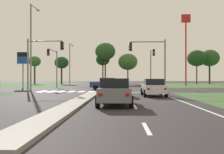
% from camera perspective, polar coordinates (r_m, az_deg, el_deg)
% --- Properties ---
extents(ground_plane, '(200.00, 200.00, 0.00)m').
position_cam_1_polar(ground_plane, '(35.24, -2.57, -2.79)').
color(ground_plane, '#282628').
extents(grass_verge_far_left, '(35.00, 35.00, 0.01)m').
position_cam_1_polar(grass_verge_far_left, '(65.95, -23.52, -1.57)').
color(grass_verge_far_left, '#385B2D').
rests_on(grass_verge_far_left, ground).
extents(grass_verge_far_right, '(35.00, 35.00, 0.01)m').
position_cam_1_polar(grass_verge_far_right, '(63.84, 22.74, -1.62)').
color(grass_verge_far_right, '#385B2D').
rests_on(grass_verge_far_right, ground).
extents(median_island_near, '(1.20, 22.00, 0.14)m').
position_cam_1_polar(median_island_near, '(16.39, -7.65, -5.50)').
color(median_island_near, gray).
rests_on(median_island_near, ground).
extents(median_island_far, '(1.20, 36.00, 0.14)m').
position_cam_1_polar(median_island_far, '(60.18, -0.76, -1.66)').
color(median_island_far, gray).
rests_on(median_island_far, ground).
extents(lane_dash_near, '(0.14, 2.00, 0.01)m').
position_cam_1_polar(lane_dash_near, '(8.30, 7.59, -11.13)').
color(lane_dash_near, silver).
rests_on(lane_dash_near, ground).
extents(lane_dash_second, '(0.14, 2.00, 0.01)m').
position_cam_1_polar(lane_dash_second, '(14.22, 5.13, -6.57)').
color(lane_dash_second, silver).
rests_on(lane_dash_second, ground).
extents(lane_dash_third, '(0.14, 2.00, 0.01)m').
position_cam_1_polar(lane_dash_third, '(20.19, 4.13, -4.69)').
color(lane_dash_third, silver).
rests_on(lane_dash_third, ground).
extents(lane_dash_fourth, '(0.14, 2.00, 0.01)m').
position_cam_1_polar(lane_dash_fourth, '(26.17, 3.60, -3.67)').
color(lane_dash_fourth, silver).
rests_on(lane_dash_fourth, ground).
extents(edge_line_right, '(0.14, 24.00, 0.01)m').
position_cam_1_polar(edge_line_right, '(17.67, 15.51, -5.32)').
color(edge_line_right, silver).
rests_on(edge_line_right, ground).
extents(stop_bar_near, '(6.40, 0.50, 0.01)m').
position_cam_1_polar(stop_bar_near, '(28.17, 4.08, -3.42)').
color(stop_bar_near, silver).
rests_on(stop_bar_near, ground).
extents(crosswalk_bar_near, '(0.70, 2.80, 0.01)m').
position_cam_1_polar(crosswalk_bar_near, '(31.29, -15.10, -3.10)').
color(crosswalk_bar_near, silver).
rests_on(crosswalk_bar_near, ground).
extents(crosswalk_bar_second, '(0.70, 2.80, 0.01)m').
position_cam_1_polar(crosswalk_bar_second, '(30.98, -13.06, -3.13)').
color(crosswalk_bar_second, silver).
rests_on(crosswalk_bar_second, ground).
extents(crosswalk_bar_third, '(0.70, 2.80, 0.01)m').
position_cam_1_polar(crosswalk_bar_third, '(30.70, -10.98, -3.15)').
color(crosswalk_bar_third, silver).
rests_on(crosswalk_bar_third, ground).
extents(crosswalk_bar_fourth, '(0.70, 2.80, 0.01)m').
position_cam_1_polar(crosswalk_bar_fourth, '(30.47, -8.87, -3.18)').
color(crosswalk_bar_fourth, silver).
rests_on(crosswalk_bar_fourth, ground).
extents(crosswalk_bar_fifth, '(0.70, 2.80, 0.01)m').
position_cam_1_polar(crosswalk_bar_fifth, '(30.28, -6.73, -3.20)').
color(crosswalk_bar_fifth, silver).
rests_on(crosswalk_bar_fifth, ground).
extents(crosswalk_bar_sixth, '(0.70, 2.80, 0.01)m').
position_cam_1_polar(crosswalk_bar_sixth, '(30.13, -4.56, -3.21)').
color(crosswalk_bar_sixth, silver).
rests_on(crosswalk_bar_sixth, ground).
extents(car_blue_near, '(4.37, 2.09, 1.59)m').
position_cam_1_polar(car_blue_near, '(34.92, -1.19, -1.48)').
color(car_blue_near, navy).
rests_on(car_blue_near, ground).
extents(car_white_second, '(1.97, 4.46, 1.51)m').
position_cam_1_polar(car_white_second, '(22.85, 9.10, -2.24)').
color(car_white_second, silver).
rests_on(car_white_second, ground).
extents(car_grey_third, '(1.97, 4.48, 1.55)m').
position_cam_1_polar(car_grey_third, '(15.01, 0.63, -3.22)').
color(car_grey_third, slate).
rests_on(car_grey_third, ground).
extents(car_navy_fourth, '(2.08, 4.57, 1.47)m').
position_cam_1_polar(car_navy_fourth, '(22.59, 0.87, -2.31)').
color(car_navy_fourth, '#161E47').
rests_on(car_navy_fourth, ground).
extents(traffic_signal_near_left, '(4.16, 0.32, 5.94)m').
position_cam_1_polar(traffic_signal_near_left, '(29.95, -15.45, 4.51)').
color(traffic_signal_near_left, gray).
rests_on(traffic_signal_near_left, ground).
extents(traffic_signal_near_right, '(4.09, 0.32, 5.80)m').
position_cam_1_polar(traffic_signal_near_right, '(28.81, 8.79, 4.50)').
color(traffic_signal_near_right, gray).
rests_on(traffic_signal_near_right, ground).
extents(traffic_signal_far_left, '(0.32, 5.36, 6.02)m').
position_cam_1_polar(traffic_signal_far_left, '(41.20, -12.68, 3.39)').
color(traffic_signal_far_left, gray).
rests_on(traffic_signal_far_left, ground).
extents(traffic_signal_far_right, '(0.32, 4.08, 6.07)m').
position_cam_1_polar(traffic_signal_far_right, '(40.70, 8.75, 3.35)').
color(traffic_signal_far_right, gray).
rests_on(traffic_signal_far_right, ground).
extents(street_lamp_second, '(0.56, 2.54, 10.81)m').
position_cam_1_polar(street_lamp_second, '(34.22, -17.31, 7.20)').
color(street_lamp_second, gray).
rests_on(street_lamp_second, ground).
extents(street_lamp_third, '(0.56, 2.59, 9.21)m').
position_cam_1_polar(street_lamp_third, '(58.18, -9.23, 3.33)').
color(street_lamp_third, gray).
rests_on(street_lamp_third, ground).
extents(fastfood_pole_sign, '(1.80, 0.40, 14.18)m').
position_cam_1_polar(fastfood_pole_sign, '(53.91, 15.94, 8.91)').
color(fastfood_pole_sign, red).
rests_on(fastfood_pole_sign, ground).
extents(fuel_price_totem, '(1.80, 0.24, 5.60)m').
position_cam_1_polar(fuel_price_totem, '(42.60, -19.00, 3.16)').
color(fuel_price_totem, silver).
rests_on(fuel_price_totem, ground).
extents(treeline_near, '(3.31, 3.31, 7.54)m').
position_cam_1_polar(treeline_near, '(73.76, -16.66, 3.24)').
color(treeline_near, '#423323').
rests_on(treeline_near, ground).
extents(treeline_second, '(3.57, 3.57, 7.06)m').
position_cam_1_polar(treeline_second, '(67.91, -11.04, 3.06)').
color(treeline_second, '#423323').
rests_on(treeline_second, ground).
extents(treeline_third, '(3.62, 3.62, 8.00)m').
position_cam_1_polar(treeline_third, '(68.74, -2.03, 3.81)').
color(treeline_third, '#423323').
rests_on(treeline_third, ground).
extents(treeline_fourth, '(5.18, 5.18, 10.59)m').
position_cam_1_polar(treeline_fourth, '(66.60, -1.49, 5.62)').
color(treeline_fourth, '#423323').
rests_on(treeline_fourth, ground).
extents(treeline_fifth, '(4.95, 4.95, 7.85)m').
position_cam_1_polar(treeline_fifth, '(66.54, 3.50, 3.36)').
color(treeline_fifth, '#423323').
rests_on(treeline_fifth, ground).
extents(treeline_sixth, '(4.85, 4.85, 8.72)m').
position_cam_1_polar(treeline_sixth, '(69.93, 18.15, 3.94)').
color(treeline_sixth, '#423323').
rests_on(treeline_sixth, ground).
extents(treeline_seventh, '(5.13, 5.13, 9.06)m').
position_cam_1_polar(treeline_seventh, '(73.31, 20.67, 3.91)').
color(treeline_seventh, '#423323').
rests_on(treeline_seventh, ground).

